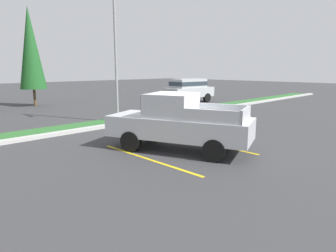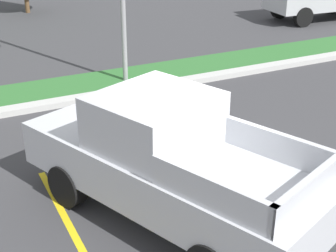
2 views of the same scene
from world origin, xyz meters
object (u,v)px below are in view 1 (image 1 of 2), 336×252
(pickup_truck_main, at_px, (178,123))
(cypress_tree_center, at_px, (30,48))
(suv_distant, at_px, (189,89))
(street_light, at_px, (117,45))

(pickup_truck_main, distance_m, cypress_tree_center, 17.63)
(suv_distant, distance_m, street_light, 11.48)
(cypress_tree_center, bearing_deg, suv_distant, -32.81)
(suv_distant, bearing_deg, pickup_truck_main, -140.23)
(suv_distant, bearing_deg, street_light, -159.50)
(suv_distant, height_order, street_light, street_light)
(street_light, bearing_deg, pickup_truck_main, -106.56)
(street_light, distance_m, cypress_tree_center, 10.91)
(pickup_truck_main, bearing_deg, cypress_tree_center, 85.40)
(pickup_truck_main, xyz_separation_m, suv_distant, (12.26, 10.20, 0.20))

